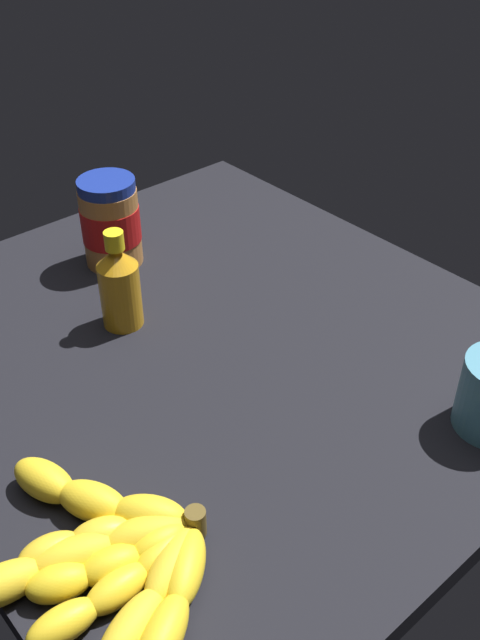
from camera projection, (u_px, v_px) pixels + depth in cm
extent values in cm
cube|color=black|center=(208.00, 350.00, 91.70)|extent=(80.62, 72.90, 3.04)
ellipsoid|color=yellow|center=(150.00, 515.00, 66.87)|extent=(8.01, 7.46, 3.74)
ellipsoid|color=yellow|center=(93.00, 501.00, 68.12)|extent=(8.17, 6.68, 3.74)
ellipsoid|color=yellow|center=(44.00, 480.00, 70.20)|extent=(8.03, 5.66, 3.74)
ellipsoid|color=yellow|center=(154.00, 527.00, 66.07)|extent=(6.12, 6.73, 3.31)
ellipsoid|color=yellow|center=(102.00, 535.00, 65.32)|extent=(5.42, 6.74, 3.31)
ellipsoid|color=yellow|center=(50.00, 552.00, 63.85)|extent=(4.51, 6.48, 3.31)
ellipsoid|color=yellow|center=(145.00, 535.00, 65.20)|extent=(6.47, 8.77, 3.50)
ellipsoid|color=yellow|center=(74.00, 556.00, 63.42)|extent=(5.83, 8.73, 3.50)
ellipsoid|color=yellow|center=(1.00, 585.00, 61.15)|extent=(5.12, 8.60, 3.50)
ellipsoid|color=yellow|center=(160.00, 543.00, 64.67)|extent=(3.97, 6.12, 3.29)
ellipsoid|color=yellow|center=(112.00, 565.00, 62.82)|extent=(4.66, 6.42, 3.29)
ellipsoid|color=yellow|center=(59.00, 583.00, 61.41)|extent=(5.26, 6.59, 3.29)
ellipsoid|color=yellow|center=(164.00, 552.00, 64.03)|extent=(3.79, 6.73, 3.02)
ellipsoid|color=yellow|center=(118.00, 589.00, 61.13)|extent=(3.07, 6.43, 3.02)
ellipsoid|color=yellow|center=(63.00, 624.00, 58.59)|extent=(3.70, 6.70, 3.02)
ellipsoid|color=yellow|center=(172.00, 565.00, 62.82)|extent=(6.61, 8.90, 3.27)
ellipsoid|color=yellow|center=(131.00, 630.00, 58.03)|extent=(5.85, 8.93, 3.27)
ellipsoid|color=yellow|center=(186.00, 568.00, 62.60)|extent=(7.84, 8.32, 3.30)
ellipsoid|color=yellow|center=(162.00, 637.00, 57.53)|extent=(6.93, 8.71, 3.30)
cylinder|color=brown|center=(196.00, 522.00, 66.29)|extent=(2.00, 2.00, 3.00)
cylinder|color=#B27238|center=(111.00, 227.00, 102.69)|extent=(8.26, 8.26, 11.44)
cylinder|color=#B71414|center=(111.00, 223.00, 102.35)|extent=(8.43, 8.43, 5.15)
cylinder|color=navy|center=(106.00, 185.00, 98.79)|extent=(8.05, 8.05, 1.60)
cylinder|color=orange|center=(121.00, 295.00, 91.30)|extent=(5.25, 5.25, 8.76)
cone|color=orange|center=(116.00, 258.00, 87.96)|extent=(5.25, 5.25, 2.42)
cylinder|color=yellow|center=(114.00, 241.00, 86.54)|extent=(2.43, 2.43, 2.36)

